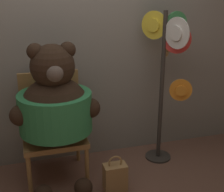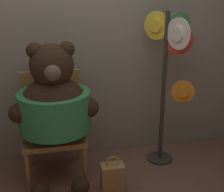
% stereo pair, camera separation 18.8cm
% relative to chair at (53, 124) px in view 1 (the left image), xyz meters
% --- Properties ---
extents(ground_plane, '(14.00, 14.00, 0.00)m').
position_rel_chair_xyz_m(ground_plane, '(0.33, -0.37, -0.53)').
color(ground_plane, brown).
extents(wall_back, '(8.00, 0.10, 2.49)m').
position_rel_chair_xyz_m(wall_back, '(0.33, 0.31, 0.71)').
color(wall_back, gray).
rests_on(wall_back, ground_plane).
extents(chair, '(0.59, 0.54, 1.03)m').
position_rel_chair_xyz_m(chair, '(0.00, 0.00, 0.00)').
color(chair, '#9E703D').
rests_on(chair, ground_plane).
extents(teddy_bear, '(0.80, 0.71, 1.37)m').
position_rel_chair_xyz_m(teddy_bear, '(0.02, -0.19, 0.24)').
color(teddy_bear, black).
rests_on(teddy_bear, ground_plane).
extents(hat_display_rack, '(0.45, 0.50, 1.60)m').
position_rel_chair_xyz_m(hat_display_rack, '(1.18, -0.06, 0.52)').
color(hat_display_rack, '#332D28').
rests_on(hat_display_rack, ground_plane).
extents(handbag_on_ground, '(0.21, 0.14, 0.36)m').
position_rel_chair_xyz_m(handbag_on_ground, '(0.50, -0.47, -0.40)').
color(handbag_on_ground, '#A87A47').
rests_on(handbag_on_ground, ground_plane).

